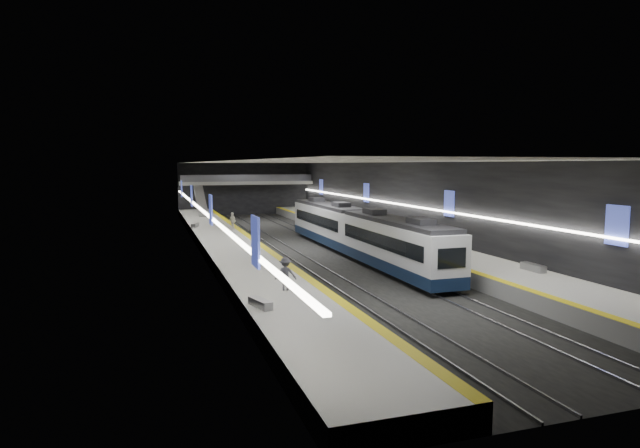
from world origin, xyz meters
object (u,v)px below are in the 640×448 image
object	(u,v)px
escalator	(201,201)
passenger_left_b	(285,274)
bench_right_far	(327,213)
passenger_left_a	(232,221)
bench_left_far	(195,225)
bench_left_near	(260,303)
bench_right_near	(533,268)
passenger_right_a	(441,248)
passenger_right_b	(458,243)
train	(356,231)

from	to	relation	value
escalator	passenger_left_b	xyz separation A→B (m)	(0.17, -45.92, -1.00)
bench_right_far	passenger_left_a	size ratio (longest dim) A/B	1.05
bench_left_far	passenger_left_b	world-z (taller)	passenger_left_b
escalator	bench_left_near	world-z (taller)	escalator
bench_right_near	passenger_right_a	size ratio (longest dim) A/B	1.13
passenger_right_a	passenger_right_b	xyz separation A→B (m)	(1.89, 0.88, 0.13)
bench_left_far	passenger_right_a	distance (m)	29.73
train	passenger_right_a	size ratio (longest dim) A/B	18.00
bench_left_far	passenger_right_b	size ratio (longest dim) A/B	0.92
train	passenger_left_b	bearing A→B (deg)	-124.39
escalator	bench_right_far	bearing A→B (deg)	-17.99
bench_left_far	bench_right_far	xyz separation A→B (m)	(18.20, 9.17, 0.02)
train	passenger_left_b	world-z (taller)	train
bench_right_far	passenger_left_a	distance (m)	19.45
bench_right_far	passenger_right_b	xyz separation A→B (m)	(-1.07, -33.81, 0.73)
passenger_right_a	passenger_right_b	size ratio (longest dim) A/B	0.87
train	passenger_right_b	world-z (taller)	train
passenger_left_a	passenger_left_b	bearing A→B (deg)	-26.88
bench_left_far	train	bearing A→B (deg)	-37.39
bench_right_near	passenger_left_a	xyz separation A→B (m)	(-15.02, 27.61, 0.68)
bench_left_far	passenger_right_a	xyz separation A→B (m)	(15.24, -25.52, 0.62)
passenger_left_a	passenger_right_b	bearing A→B (deg)	8.76
passenger_right_a	passenger_left_a	world-z (taller)	passenger_left_a
passenger_left_a	train	bearing A→B (deg)	7.94
bench_right_near	passenger_right_a	world-z (taller)	passenger_right_a
train	passenger_left_a	xyz separation A→B (m)	(-8.48, 13.54, -0.28)
escalator	passenger_left_b	world-z (taller)	escalator
passenger_right_a	bench_left_far	bearing A→B (deg)	27.06
bench_right_near	passenger_left_b	size ratio (longest dim) A/B	1.05
train	passenger_left_a	world-z (taller)	train
escalator	train	bearing A→B (deg)	-72.42
passenger_left_a	passenger_left_b	size ratio (longest dim) A/B	1.02
escalator	bench_right_far	xyz separation A→B (m)	(16.20, -5.26, -1.67)
passenger_right_a	passenger_left_a	size ratio (longest dim) A/B	0.91
bench_left_near	escalator	bearing A→B (deg)	71.62
train	bench_left_near	bearing A→B (deg)	-124.27
train	passenger_left_a	size ratio (longest dim) A/B	16.45
escalator	passenger_right_b	distance (m)	41.91
train	passenger_right_a	world-z (taller)	train
train	bench_right_far	size ratio (longest dim) A/B	15.66
escalator	passenger_left_b	size ratio (longest dim) A/B	4.45
bench_left_near	passenger_right_a	bearing A→B (deg)	14.51
passenger_right_b	passenger_left_b	xyz separation A→B (m)	(-14.96, -6.85, -0.06)
bench_right_near	passenger_right_b	bearing A→B (deg)	101.77
passenger_left_b	train	bearing A→B (deg)	-105.76
passenger_right_a	passenger_left_a	bearing A→B (deg)	24.32
passenger_left_a	passenger_left_b	distance (m)	27.94
train	passenger_right_a	distance (m)	9.00
bench_left_far	bench_right_near	distance (m)	36.30
passenger_right_b	bench_left_far	bearing A→B (deg)	80.14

